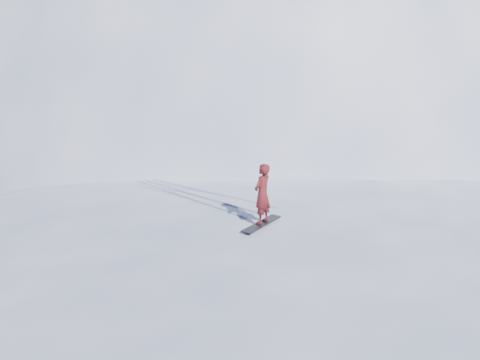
# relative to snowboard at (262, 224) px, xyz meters

# --- Properties ---
(ground) EXTENTS (400.00, 400.00, 0.00)m
(ground) POSITION_rel_snowboard_xyz_m (0.70, -0.94, -2.41)
(ground) COLOR white
(ground) RESTS_ON ground
(near_ridge) EXTENTS (36.00, 28.00, 4.80)m
(near_ridge) POSITION_rel_snowboard_xyz_m (1.70, 2.06, -2.41)
(near_ridge) COLOR white
(near_ridge) RESTS_ON ground
(summit_peak) EXTENTS (60.00, 56.00, 56.00)m
(summit_peak) POSITION_rel_snowboard_xyz_m (22.70, 25.06, -2.41)
(summit_peak) COLOR white
(summit_peak) RESTS_ON ground
(peak_shoulder) EXTENTS (28.00, 24.00, 18.00)m
(peak_shoulder) POSITION_rel_snowboard_xyz_m (10.70, 19.06, -2.41)
(peak_shoulder) COLOR white
(peak_shoulder) RESTS_ON ground
(wind_bumps) EXTENTS (16.00, 14.40, 1.00)m
(wind_bumps) POSITION_rel_snowboard_xyz_m (0.14, 1.17, -2.41)
(wind_bumps) COLOR white
(wind_bumps) RESTS_ON ground
(snowboard) EXTENTS (1.73, 0.81, 0.03)m
(snowboard) POSITION_rel_snowboard_xyz_m (0.00, 0.00, 0.00)
(snowboard) COLOR black
(snowboard) RESTS_ON near_ridge
(snowboarder) EXTENTS (0.72, 0.58, 1.73)m
(snowboarder) POSITION_rel_snowboard_xyz_m (0.00, 0.00, 0.88)
(snowboarder) COLOR maroon
(snowboarder) RESTS_ON snowboard
(board_tracks) EXTENTS (2.01, 5.98, 0.04)m
(board_tracks) POSITION_rel_snowboard_xyz_m (0.20, 3.70, 0.01)
(board_tracks) COLOR silver
(board_tracks) RESTS_ON ground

